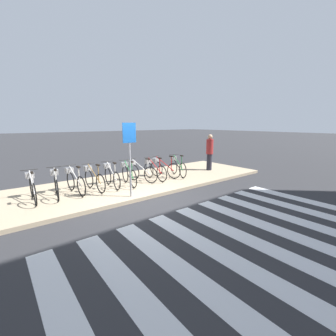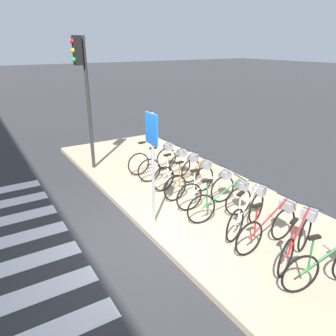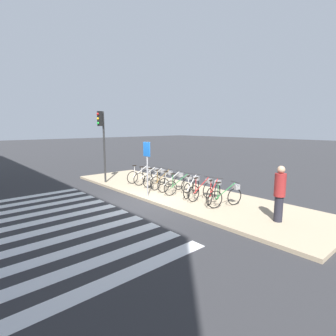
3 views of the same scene
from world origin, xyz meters
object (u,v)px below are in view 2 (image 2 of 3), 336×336
parked_bicycle_0 (156,158)px  parked_bicycle_6 (249,210)px  parked_bicycle_9 (332,262)px  traffic_light (82,77)px  parked_bicycle_8 (299,238)px  parked_bicycle_3 (193,179)px  parked_bicycle_5 (224,200)px  parked_bicycle_2 (181,170)px  sign_post (152,151)px  parked_bicycle_1 (168,164)px  parked_bicycle_4 (210,188)px  parked_bicycle_7 (271,225)px

parked_bicycle_0 → parked_bicycle_6: 3.74m
parked_bicycle_9 → traffic_light: (-6.90, -1.42, 2.24)m
parked_bicycle_8 → parked_bicycle_0: bearing=-179.8°
parked_bicycle_3 → parked_bicycle_6: size_ratio=1.05×
parked_bicycle_0 → parked_bicycle_5: same height
parked_bicycle_2 → parked_bicycle_9: 4.38m
traffic_light → parked_bicycle_0: bearing=49.9°
parked_bicycle_5 → sign_post: size_ratio=0.67×
parked_bicycle_1 → parked_bicycle_6: 3.08m
parked_bicycle_6 → traffic_light: bearing=-162.9°
parked_bicycle_1 → parked_bicycle_9: 4.95m
parked_bicycle_4 → parked_bicycle_6: (1.22, 0.01, 0.00)m
parked_bicycle_0 → parked_bicycle_3: same height
parked_bicycle_1 → parked_bicycle_9: (4.95, -0.13, 0.00)m
parked_bicycle_6 → sign_post: (-1.22, -1.49, 1.15)m
parked_bicycle_5 → parked_bicycle_9: size_ratio=1.02×
parked_bicycle_7 → sign_post: sign_post is taller
parked_bicycle_1 → parked_bicycle_5: same height
parked_bicycle_4 → parked_bicycle_5: size_ratio=1.01×
parked_bicycle_3 → parked_bicycle_8: bearing=0.4°
parked_bicycle_4 → parked_bicycle_8: size_ratio=1.05×
parked_bicycle_8 → sign_post: size_ratio=0.64×
parked_bicycle_9 → parked_bicycle_3: bearing=178.3°
parked_bicycle_6 → parked_bicycle_7: (0.63, -0.07, 0.00)m
traffic_light → parked_bicycle_3: bearing=26.0°
parked_bicycle_4 → parked_bicycle_5: same height
parked_bicycle_8 → parked_bicycle_9: (0.70, -0.13, 0.00)m
parked_bicycle_1 → parked_bicycle_5: 2.50m
parked_bicycle_4 → parked_bicycle_5: bearing=-10.8°
parked_bicycle_2 → parked_bicycle_4: 1.28m
parked_bicycle_8 → parked_bicycle_9: same height
parked_bicycle_5 → parked_bicycle_9: bearing=0.2°
parked_bicycle_5 → traffic_light: (-4.45, -1.41, 2.24)m
parked_bicycle_3 → parked_bicycle_0: bearing=179.8°
parked_bicycle_5 → parked_bicycle_6: 0.60m
parked_bicycle_4 → parked_bicycle_9: same height
parked_bicycle_2 → parked_bicycle_9: size_ratio=1.03×
parked_bicycle_5 → parked_bicycle_4: bearing=169.2°
parked_bicycle_2 → traffic_light: bearing=-147.9°
parked_bicycle_0 → parked_bicycle_2: size_ratio=1.00×
parked_bicycle_0 → parked_bicycle_2: same height
parked_bicycle_1 → traffic_light: bearing=-141.5°
sign_post → parked_bicycle_8: bearing=32.1°
parked_bicycle_6 → parked_bicycle_9: same height
parked_bicycle_6 → traffic_light: 5.72m
parked_bicycle_1 → parked_bicycle_2: 0.58m
parked_bicycle_5 → parked_bicycle_7: bearing=2.9°
parked_bicycle_0 → parked_bicycle_8: (4.91, 0.01, 0.00)m
parked_bicycle_9 → parked_bicycle_0: bearing=178.8°
parked_bicycle_1 → traffic_light: (-1.95, -1.55, 2.24)m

